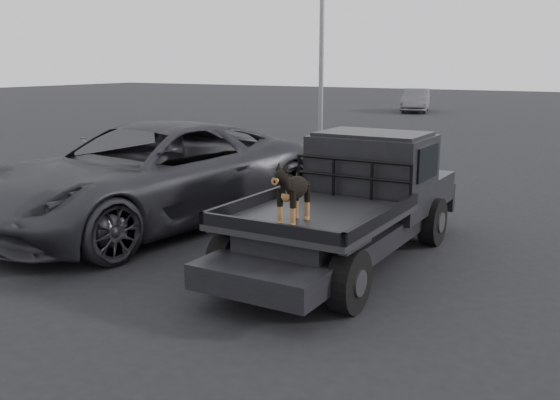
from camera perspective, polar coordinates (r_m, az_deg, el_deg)
The scene contains 7 objects.
ground at distance 8.14m, azimuth 0.51°, elevation -7.97°, with size 120.00×120.00×0.00m, color black.
flatbed_ute at distance 9.06m, azimuth 5.99°, elevation -2.84°, with size 2.00×5.40×0.92m, color black, non-canonical shape.
ute_cab at distance 9.73m, azimuth 8.44°, elevation 3.58°, with size 1.72×1.30×0.88m, color black, non-canonical shape.
headache_rack at distance 9.07m, azimuth 6.62°, elevation 1.93°, with size 1.80×0.08×0.55m, color black, non-canonical shape.
dog at distance 7.58m, azimuth 1.27°, elevation 0.65°, with size 0.32×0.60×0.74m, color black, non-canonical shape.
parked_suv at distance 11.20m, azimuth -11.83°, elevation 2.24°, with size 2.99×6.49×1.80m, color #2D2D32.
distant_car_a at distance 37.58m, azimuth 12.30°, elevation 8.90°, with size 1.41×4.03×1.33m, color #515056.
Camera 1 is at (3.80, -6.61, 2.85)m, focal length 40.00 mm.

